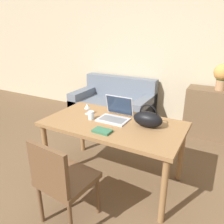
# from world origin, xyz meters

# --- Properties ---
(ground_plane) EXTENTS (14.00, 14.00, 0.00)m
(ground_plane) POSITION_xyz_m (0.00, 0.00, 0.00)
(ground_plane) COLOR brown
(wall_back) EXTENTS (10.00, 0.06, 2.70)m
(wall_back) POSITION_xyz_m (0.00, 2.75, 1.35)
(wall_back) COLOR beige
(wall_back) RESTS_ON ground_plane
(dining_table) EXTENTS (1.52, 0.83, 0.73)m
(dining_table) POSITION_xyz_m (-0.00, 0.70, 0.65)
(dining_table) COLOR olive
(dining_table) RESTS_ON ground_plane
(chair) EXTENTS (0.48, 0.48, 0.86)m
(chair) POSITION_xyz_m (-0.08, -0.09, 0.49)
(chair) COLOR brown
(chair) RESTS_ON ground_plane
(couch) EXTENTS (1.48, 0.87, 0.82)m
(couch) POSITION_xyz_m (-0.84, 2.28, 0.28)
(couch) COLOR slate
(couch) RESTS_ON ground_plane
(sideboard) EXTENTS (1.11, 0.40, 0.81)m
(sideboard) POSITION_xyz_m (1.03, 2.45, 0.40)
(sideboard) COLOR brown
(sideboard) RESTS_ON ground_plane
(laptop) EXTENTS (0.34, 0.31, 0.25)m
(laptop) POSITION_xyz_m (-0.03, 0.82, 0.80)
(laptop) COLOR silver
(laptop) RESTS_ON dining_table
(drinking_glass) EXTENTS (0.07, 0.07, 0.09)m
(drinking_glass) POSITION_xyz_m (-0.26, 0.66, 0.78)
(drinking_glass) COLOR silver
(drinking_glass) RESTS_ON dining_table
(wine_glass) EXTENTS (0.07, 0.07, 0.13)m
(wine_glass) POSITION_xyz_m (-0.39, 0.77, 0.82)
(wine_glass) COLOR silver
(wine_glass) RESTS_ON dining_table
(handbag) EXTENTS (0.31, 0.17, 0.25)m
(handbag) POSITION_xyz_m (0.37, 0.77, 0.82)
(handbag) COLOR black
(handbag) RESTS_ON dining_table
(flower_vase) EXTENTS (0.26, 0.26, 0.40)m
(flower_vase) POSITION_xyz_m (0.94, 2.42, 1.05)
(flower_vase) COLOR tan
(flower_vase) RESTS_ON sideboard
(book) EXTENTS (0.19, 0.12, 0.02)m
(book) POSITION_xyz_m (0.02, 0.43, 0.74)
(book) COLOR #336B4C
(book) RESTS_ON dining_table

